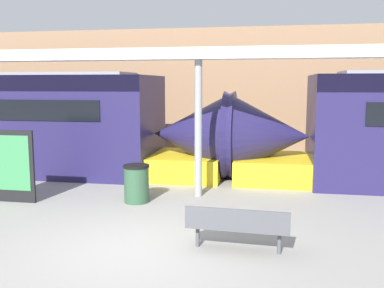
# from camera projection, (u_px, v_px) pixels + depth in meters

# --- Properties ---
(ground_plane) EXTENTS (60.00, 60.00, 0.00)m
(ground_plane) POSITION_uv_depth(u_px,v_px,m) (133.00, 249.00, 7.41)
(ground_plane) COLOR gray
(station_wall) EXTENTS (56.00, 0.20, 5.00)m
(station_wall) POSITION_uv_depth(u_px,v_px,m) (212.00, 93.00, 16.82)
(station_wall) COLOR #937051
(station_wall) RESTS_ON ground_plane
(bench_near) EXTENTS (1.78, 0.53, 0.79)m
(bench_near) POSITION_uv_depth(u_px,v_px,m) (237.00, 225.00, 7.23)
(bench_near) COLOR #4C4F54
(bench_near) RESTS_ON ground_plane
(trash_bin) EXTENTS (0.63, 0.63, 0.92)m
(trash_bin) POSITION_uv_depth(u_px,v_px,m) (137.00, 183.00, 10.31)
(trash_bin) COLOR #2D5138
(trash_bin) RESTS_ON ground_plane
(poster_board) EXTENTS (1.26, 0.07, 1.75)m
(poster_board) POSITION_uv_depth(u_px,v_px,m) (10.00, 166.00, 10.28)
(poster_board) COLOR black
(poster_board) RESTS_ON ground_plane
(support_column_near) EXTENTS (0.19, 0.19, 3.44)m
(support_column_near) POSITION_uv_depth(u_px,v_px,m) (198.00, 129.00, 10.72)
(support_column_near) COLOR gray
(support_column_near) RESTS_ON ground_plane
(canopy_beam) EXTENTS (28.00, 0.60, 0.28)m
(canopy_beam) POSITION_uv_depth(u_px,v_px,m) (198.00, 54.00, 10.46)
(canopy_beam) COLOR silver
(canopy_beam) RESTS_ON support_column_near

